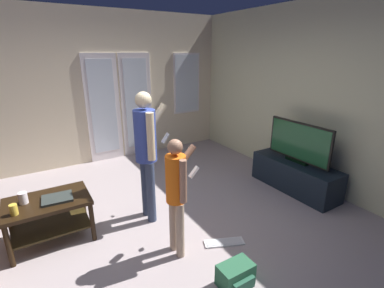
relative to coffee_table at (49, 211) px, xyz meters
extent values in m
cube|color=#A19293|center=(0.93, -0.55, -0.37)|extent=(5.52, 5.52, 0.02)
cube|color=beige|center=(0.93, 2.18, 1.00)|extent=(5.52, 0.06, 2.72)
cube|color=white|center=(1.21, 2.14, 0.62)|extent=(0.62, 0.02, 2.02)
cube|color=silver|center=(1.21, 2.12, 0.67)|extent=(0.46, 0.01, 1.72)
cube|color=white|center=(1.86, 2.14, 0.62)|extent=(0.62, 0.02, 2.02)
cube|color=silver|center=(1.86, 2.12, 0.67)|extent=(0.46, 0.01, 1.72)
cube|color=white|center=(3.00, 2.14, 0.99)|extent=(0.62, 0.02, 1.25)
cube|color=silver|center=(3.00, 2.12, 0.99)|extent=(0.56, 0.01, 1.19)
cube|color=beige|center=(3.66, -0.55, 1.00)|extent=(0.06, 5.52, 2.72)
cube|color=black|center=(0.00, 0.00, 0.12)|extent=(0.85, 0.58, 0.04)
cube|color=#2F240E|center=(0.00, 0.00, -0.19)|extent=(0.77, 0.50, 0.02)
cylinder|color=black|center=(-0.39, -0.25, -0.13)|extent=(0.05, 0.05, 0.46)
cylinder|color=black|center=(0.39, -0.25, -0.13)|extent=(0.05, 0.05, 0.46)
cylinder|color=black|center=(-0.39, 0.25, -0.13)|extent=(0.05, 0.05, 0.46)
cylinder|color=black|center=(0.39, 0.25, -0.13)|extent=(0.05, 0.05, 0.46)
cube|color=black|center=(3.29, -0.60, -0.14)|extent=(0.46, 1.33, 0.45)
cube|color=black|center=(3.29, -1.26, -0.11)|extent=(0.39, 0.02, 0.25)
cube|color=black|center=(3.29, -0.60, 0.11)|extent=(0.08, 0.36, 0.04)
cube|color=black|center=(3.29, -0.60, 0.41)|extent=(0.04, 1.03, 0.56)
cube|color=#194C28|center=(3.27, -0.60, 0.41)|extent=(0.00, 0.98, 0.51)
cylinder|color=#36405A|center=(1.10, -0.24, 0.03)|extent=(0.11, 0.11, 0.78)
cylinder|color=#36405A|center=(1.10, -0.07, 0.03)|extent=(0.11, 0.11, 0.78)
cylinder|color=#35479B|center=(1.10, -0.16, 0.72)|extent=(0.25, 0.25, 0.61)
sphere|color=beige|center=(1.10, -0.16, 1.14)|extent=(0.19, 0.19, 0.19)
cylinder|color=beige|center=(1.10, -0.33, 0.76)|extent=(0.09, 0.09, 0.54)
cylinder|color=beige|center=(1.27, 0.01, 0.81)|extent=(0.40, 0.10, 0.48)
cube|color=white|center=(1.43, 0.01, 0.60)|extent=(0.11, 0.04, 0.13)
cylinder|color=tan|center=(1.09, -0.98, -0.05)|extent=(0.08, 0.08, 0.61)
cylinder|color=tan|center=(1.08, -0.85, -0.05)|extent=(0.08, 0.08, 0.61)
cylinder|color=orange|center=(1.09, -0.91, 0.49)|extent=(0.20, 0.20, 0.48)
sphere|color=#966A51|center=(1.09, -0.91, 0.82)|extent=(0.15, 0.15, 0.15)
cylinder|color=#966A51|center=(1.10, -1.05, 0.52)|extent=(0.07, 0.07, 0.42)
cylinder|color=#966A51|center=(1.23, -0.77, 0.58)|extent=(0.36, 0.09, 0.34)
cube|color=white|center=(1.39, -0.76, 0.43)|extent=(0.12, 0.05, 0.12)
cube|color=#2A5F40|center=(1.34, -1.56, -0.25)|extent=(0.32, 0.20, 0.21)
cube|color=#275A42|center=(1.34, -1.68, -0.28)|extent=(0.22, 0.04, 0.10)
cube|color=white|center=(1.60, -1.06, -0.35)|extent=(0.46, 0.29, 0.02)
cube|color=silver|center=(1.60, -1.06, -0.34)|extent=(0.40, 0.25, 0.00)
cube|color=#2E3431|center=(0.10, -0.05, 0.15)|extent=(0.32, 0.27, 0.03)
cylinder|color=gold|center=(-0.29, -0.15, 0.19)|extent=(0.07, 0.07, 0.11)
cylinder|color=white|center=(-0.21, 0.05, 0.20)|extent=(0.09, 0.09, 0.12)
camera|label=1|loc=(-0.04, -3.06, 1.66)|focal=26.01mm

